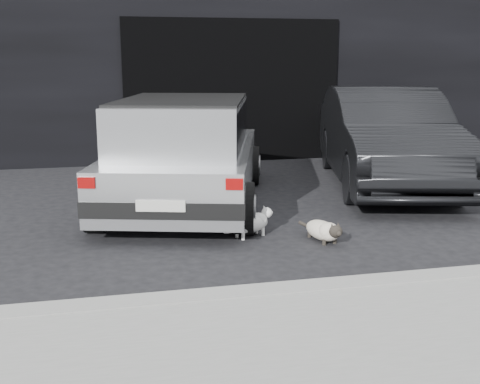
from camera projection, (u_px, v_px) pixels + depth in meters
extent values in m
plane|color=black|center=(222.00, 218.00, 7.33)|extent=(80.00, 80.00, 0.00)
cube|color=black|center=(213.00, 29.00, 12.70)|extent=(34.00, 4.00, 5.00)
cube|color=black|center=(233.00, 91.00, 11.06)|extent=(4.00, 0.10, 2.60)
cube|color=gray|center=(398.00, 284.00, 5.06)|extent=(18.00, 0.25, 0.12)
cube|color=silver|center=(186.00, 169.00, 7.95)|extent=(2.66, 4.12, 0.60)
cube|color=silver|center=(183.00, 125.00, 7.63)|extent=(2.12, 2.85, 0.60)
cube|color=black|center=(183.00, 125.00, 7.63)|extent=(2.11, 2.75, 0.49)
cube|color=black|center=(162.00, 210.00, 6.18)|extent=(1.70, 0.61, 0.18)
cube|color=black|center=(202.00, 153.00, 9.75)|extent=(1.70, 0.61, 0.18)
cube|color=silver|center=(160.00, 206.00, 6.09)|extent=(0.49, 0.15, 0.12)
cube|color=#8C0707|center=(86.00, 183.00, 6.08)|extent=(0.18, 0.08, 0.12)
cube|color=#8C0707|center=(234.00, 184.00, 6.00)|extent=(0.18, 0.08, 0.12)
cube|color=black|center=(183.00, 100.00, 7.56)|extent=(2.06, 2.60, 0.03)
cylinder|color=black|center=(96.00, 207.00, 6.70)|extent=(0.36, 0.62, 0.59)
cylinder|color=slate|center=(86.00, 207.00, 6.71)|extent=(0.11, 0.32, 0.32)
cylinder|color=black|center=(244.00, 209.00, 6.62)|extent=(0.36, 0.62, 0.59)
cylinder|color=slate|center=(255.00, 209.00, 6.61)|extent=(0.11, 0.32, 0.32)
cylinder|color=black|center=(145.00, 164.00, 9.31)|extent=(0.36, 0.62, 0.59)
cylinder|color=slate|center=(138.00, 164.00, 9.32)|extent=(0.11, 0.32, 0.32)
cylinder|color=black|center=(252.00, 165.00, 9.23)|extent=(0.36, 0.62, 0.59)
cylinder|color=slate|center=(260.00, 165.00, 9.23)|extent=(0.11, 0.32, 0.32)
imported|color=black|center=(386.00, 137.00, 9.10)|extent=(2.61, 4.71, 1.47)
ellipsoid|color=beige|center=(322.00, 230.00, 6.43)|extent=(0.35, 0.55, 0.20)
ellipsoid|color=beige|center=(329.00, 231.00, 6.31)|extent=(0.26, 0.26, 0.19)
ellipsoid|color=black|center=(336.00, 232.00, 6.19)|extent=(0.17, 0.15, 0.13)
sphere|color=black|center=(339.00, 234.00, 6.14)|extent=(0.06, 0.06, 0.06)
cone|color=black|center=(338.00, 225.00, 6.20)|extent=(0.06, 0.07, 0.07)
cone|color=black|center=(332.00, 226.00, 6.17)|extent=(0.06, 0.07, 0.07)
cylinder|color=black|center=(335.00, 241.00, 6.34)|extent=(0.04, 0.04, 0.06)
cylinder|color=black|center=(324.00, 242.00, 6.29)|extent=(0.04, 0.04, 0.06)
cylinder|color=black|center=(320.00, 233.00, 6.61)|extent=(0.04, 0.04, 0.06)
cylinder|color=black|center=(310.00, 234.00, 6.56)|extent=(0.04, 0.04, 0.06)
cylinder|color=black|center=(309.00, 227.00, 6.69)|extent=(0.18, 0.26, 0.09)
ellipsoid|color=silver|center=(250.00, 224.00, 6.56)|extent=(0.51, 0.39, 0.20)
ellipsoid|color=silver|center=(258.00, 220.00, 6.62)|extent=(0.26, 0.26, 0.17)
ellipsoid|color=white|center=(267.00, 213.00, 6.68)|extent=(0.16, 0.16, 0.12)
sphere|color=white|center=(270.00, 212.00, 6.71)|extent=(0.05, 0.05, 0.05)
cone|color=white|center=(264.00, 208.00, 6.68)|extent=(0.07, 0.06, 0.06)
cone|color=white|center=(268.00, 209.00, 6.63)|extent=(0.07, 0.06, 0.06)
cylinder|color=white|center=(257.00, 228.00, 6.70)|extent=(0.04, 0.04, 0.11)
cylinder|color=white|center=(263.00, 231.00, 6.61)|extent=(0.04, 0.04, 0.11)
cylinder|color=white|center=(237.00, 232.00, 6.55)|extent=(0.04, 0.04, 0.11)
cylinder|color=white|center=(243.00, 235.00, 6.46)|extent=(0.04, 0.04, 0.11)
cylinder|color=white|center=(231.00, 231.00, 6.43)|extent=(0.21, 0.20, 0.08)
ellipsoid|color=gray|center=(245.00, 223.00, 6.49)|extent=(0.20, 0.18, 0.08)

